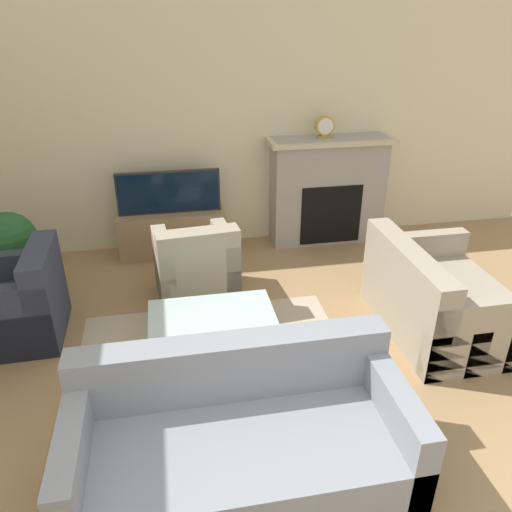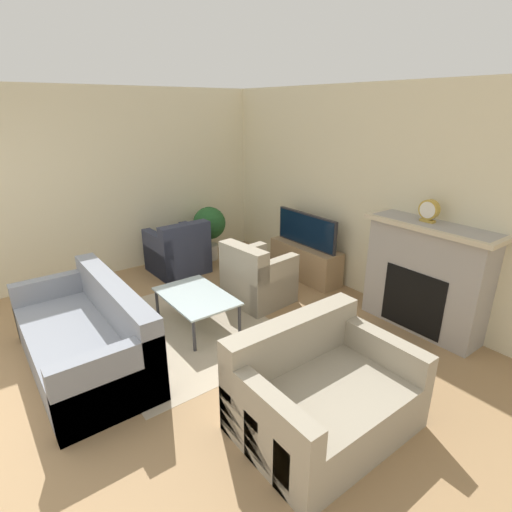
{
  "view_description": "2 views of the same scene",
  "coord_description": "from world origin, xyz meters",
  "px_view_note": "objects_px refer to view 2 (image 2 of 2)",
  "views": [
    {
      "loc": [
        -0.58,
        -1.12,
        2.59
      ],
      "look_at": [
        0.12,
        2.6,
        0.68
      ],
      "focal_mm": 35.0,
      "sensor_mm": 36.0,
      "label": 1
    },
    {
      "loc": [
        3.41,
        0.27,
        2.43
      ],
      "look_at": [
        0.12,
        2.75,
        0.88
      ],
      "focal_mm": 28.0,
      "sensor_mm": 36.0,
      "label": 2
    }
  ],
  "objects_px": {
    "mantel_clock": "(429,210)",
    "armchair_by_window": "(179,253)",
    "couch_loveseat": "(321,395)",
    "coffee_table": "(196,298)",
    "couch_sectional": "(87,339)",
    "potted_plant": "(209,226)",
    "tv": "(306,230)",
    "armchair_accent": "(257,280)"
  },
  "relations": [
    {
      "from": "potted_plant",
      "to": "couch_loveseat",
      "type": "bearing_deg",
      "value": -18.18
    },
    {
      "from": "couch_sectional",
      "to": "potted_plant",
      "type": "xyz_separation_m",
      "value": [
        -1.8,
        2.48,
        0.29
      ]
    },
    {
      "from": "couch_sectional",
      "to": "armchair_by_window",
      "type": "relative_size",
      "value": 2.36
    },
    {
      "from": "armchair_by_window",
      "to": "armchair_accent",
      "type": "distance_m",
      "value": 1.58
    },
    {
      "from": "tv",
      "to": "couch_loveseat",
      "type": "xyz_separation_m",
      "value": [
        2.24,
        -1.96,
        -0.46
      ]
    },
    {
      "from": "couch_loveseat",
      "to": "mantel_clock",
      "type": "relative_size",
      "value": 5.46
    },
    {
      "from": "tv",
      "to": "coffee_table",
      "type": "height_order",
      "value": "tv"
    },
    {
      "from": "tv",
      "to": "potted_plant",
      "type": "xyz_separation_m",
      "value": [
        -1.52,
        -0.73,
        -0.17
      ]
    },
    {
      "from": "couch_loveseat",
      "to": "armchair_accent",
      "type": "relative_size",
      "value": 1.64
    },
    {
      "from": "couch_sectional",
      "to": "potted_plant",
      "type": "distance_m",
      "value": 3.08
    },
    {
      "from": "armchair_by_window",
      "to": "armchair_accent",
      "type": "bearing_deg",
      "value": 101.38
    },
    {
      "from": "potted_plant",
      "to": "mantel_clock",
      "type": "relative_size",
      "value": 3.64
    },
    {
      "from": "tv",
      "to": "mantel_clock",
      "type": "distance_m",
      "value": 1.88
    },
    {
      "from": "couch_sectional",
      "to": "couch_loveseat",
      "type": "bearing_deg",
      "value": 32.55
    },
    {
      "from": "armchair_by_window",
      "to": "mantel_clock",
      "type": "height_order",
      "value": "mantel_clock"
    },
    {
      "from": "armchair_by_window",
      "to": "coffee_table",
      "type": "xyz_separation_m",
      "value": [
        1.6,
        -0.58,
        0.05
      ]
    },
    {
      "from": "potted_plant",
      "to": "armchair_by_window",
      "type": "bearing_deg",
      "value": -75.47
    },
    {
      "from": "coffee_table",
      "to": "armchair_by_window",
      "type": "bearing_deg",
      "value": 160.04
    },
    {
      "from": "mantel_clock",
      "to": "armchair_by_window",
      "type": "bearing_deg",
      "value": -154.8
    },
    {
      "from": "couch_loveseat",
      "to": "couch_sectional",
      "type": "bearing_deg",
      "value": 122.55
    },
    {
      "from": "tv",
      "to": "armchair_by_window",
      "type": "relative_size",
      "value": 1.38
    },
    {
      "from": "couch_loveseat",
      "to": "coffee_table",
      "type": "xyz_separation_m",
      "value": [
        -1.99,
        -0.02,
        0.06
      ]
    },
    {
      "from": "couch_sectional",
      "to": "potted_plant",
      "type": "relative_size",
      "value": 2.17
    },
    {
      "from": "armchair_accent",
      "to": "mantel_clock",
      "type": "xyz_separation_m",
      "value": [
        1.57,
        1.12,
        1.07
      ]
    },
    {
      "from": "armchair_by_window",
      "to": "coffee_table",
      "type": "bearing_deg",
      "value": 68.72
    },
    {
      "from": "armchair_by_window",
      "to": "mantel_clock",
      "type": "distance_m",
      "value": 3.61
    },
    {
      "from": "armchair_by_window",
      "to": "armchair_accent",
      "type": "xyz_separation_m",
      "value": [
        1.54,
        0.35,
        0.0
      ]
    },
    {
      "from": "couch_loveseat",
      "to": "armchair_by_window",
      "type": "bearing_deg",
      "value": 81.06
    },
    {
      "from": "couch_loveseat",
      "to": "coffee_table",
      "type": "bearing_deg",
      "value": 90.47
    },
    {
      "from": "armchair_accent",
      "to": "mantel_clock",
      "type": "distance_m",
      "value": 2.21
    },
    {
      "from": "mantel_clock",
      "to": "tv",
      "type": "bearing_deg",
      "value": -177.79
    },
    {
      "from": "tv",
      "to": "potted_plant",
      "type": "distance_m",
      "value": 1.69
    },
    {
      "from": "armchair_accent",
      "to": "coffee_table",
      "type": "bearing_deg",
      "value": 88.21
    },
    {
      "from": "coffee_table",
      "to": "potted_plant",
      "type": "relative_size",
      "value": 1.12
    },
    {
      "from": "couch_loveseat",
      "to": "armchair_by_window",
      "type": "xyz_separation_m",
      "value": [
        -3.58,
        0.56,
        0.02
      ]
    },
    {
      "from": "armchair_by_window",
      "to": "couch_loveseat",
      "type": "bearing_deg",
      "value": 79.73
    },
    {
      "from": "potted_plant",
      "to": "couch_sectional",
      "type": "bearing_deg",
      "value": -53.98
    },
    {
      "from": "coffee_table",
      "to": "potted_plant",
      "type": "height_order",
      "value": "potted_plant"
    },
    {
      "from": "couch_loveseat",
      "to": "potted_plant",
      "type": "height_order",
      "value": "potted_plant"
    },
    {
      "from": "tv",
      "to": "couch_sectional",
      "type": "height_order",
      "value": "tv"
    },
    {
      "from": "tv",
      "to": "couch_loveseat",
      "type": "distance_m",
      "value": 3.01
    },
    {
      "from": "couch_loveseat",
      "to": "coffee_table",
      "type": "relative_size",
      "value": 1.34
    }
  ]
}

